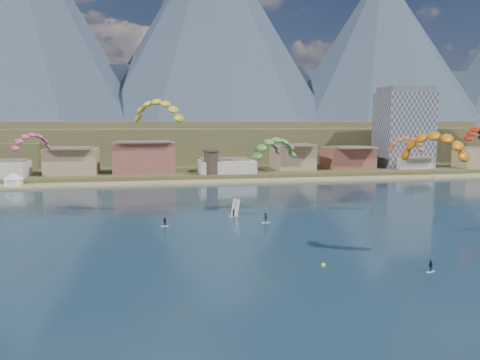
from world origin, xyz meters
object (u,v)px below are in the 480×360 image
(kitesurfer_yellow, at_px, (158,107))
(buoy, at_px, (323,265))
(kitesurfer_orange, at_px, (435,142))
(windsurfer, at_px, (234,211))
(apartment_tower, at_px, (404,128))
(watchtower, at_px, (211,162))
(kitesurfer_green, at_px, (275,145))

(kitesurfer_yellow, bearing_deg, buoy, -62.93)
(kitesurfer_yellow, relative_size, kitesurfer_orange, 1.33)
(kitesurfer_yellow, relative_size, windsurfer, 7.11)
(buoy, bearing_deg, apartment_tower, 57.02)
(apartment_tower, xyz_separation_m, buoy, (-76.87, -118.48, -17.71))
(kitesurfer_orange, height_order, windsurfer, kitesurfer_orange)
(watchtower, height_order, kitesurfer_green, kitesurfer_green)
(kitesurfer_orange, xyz_separation_m, buoy, (-18.10, -2.21, -17.60))
(buoy, bearing_deg, watchtower, 91.72)
(apartment_tower, height_order, kitesurfer_green, apartment_tower)
(apartment_tower, bearing_deg, buoy, -122.98)
(watchtower, distance_m, buoy, 104.71)
(watchtower, height_order, kitesurfer_orange, kitesurfer_orange)
(kitesurfer_orange, bearing_deg, buoy, -173.05)
(kitesurfer_orange, xyz_separation_m, kitesurfer_green, (-14.46, 40.22, -2.48))
(apartment_tower, relative_size, kitesurfer_green, 1.62)
(apartment_tower, height_order, kitesurfer_orange, apartment_tower)
(kitesurfer_orange, bearing_deg, apartment_tower, 63.19)
(apartment_tower, relative_size, windsurfer, 8.32)
(kitesurfer_yellow, height_order, kitesurfer_green, kitesurfer_yellow)
(apartment_tower, distance_m, kitesurfer_green, 105.60)
(kitesurfer_yellow, bearing_deg, watchtower, 72.45)
(kitesurfer_green, bearing_deg, windsurfer, -158.61)
(apartment_tower, relative_size, kitesurfer_orange, 1.55)
(watchtower, height_order, windsurfer, watchtower)
(kitesurfer_green, distance_m, buoy, 45.19)
(apartment_tower, xyz_separation_m, kitesurfer_yellow, (-99.21, -74.75, 5.83))
(apartment_tower, height_order, kitesurfer_yellow, apartment_tower)
(kitesurfer_yellow, relative_size, buoy, 44.69)
(kitesurfer_yellow, distance_m, kitesurfer_green, 27.35)
(watchtower, relative_size, kitesurfer_orange, 0.42)
(kitesurfer_yellow, bearing_deg, kitesurfer_green, -2.85)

